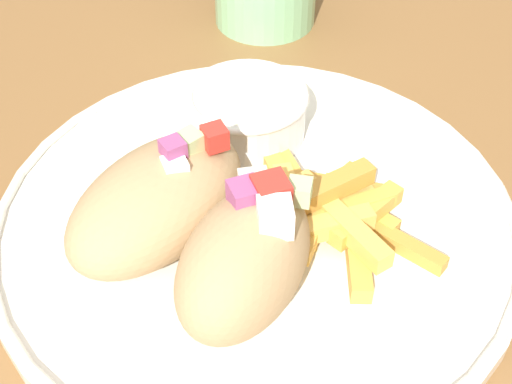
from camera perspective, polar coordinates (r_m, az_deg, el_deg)
table at (r=0.50m, az=-2.24°, el=-4.62°), size 1.54×1.54×0.70m
plate at (r=0.44m, az=0.00°, el=-2.30°), size 0.32×0.32×0.02m
pita_sandwich_near at (r=0.37m, az=-0.85°, el=-5.27°), size 0.12×0.11×0.07m
pita_sandwich_far at (r=0.41m, az=-7.86°, el=-0.68°), size 0.14×0.11×0.06m
fries_pile at (r=0.42m, az=5.42°, el=-1.39°), size 0.11×0.15×0.03m
sauce_ramekin at (r=0.48m, az=-0.69°, el=6.51°), size 0.08×0.08×0.03m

